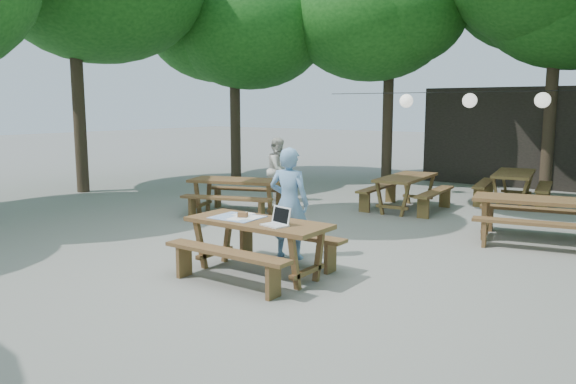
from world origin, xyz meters
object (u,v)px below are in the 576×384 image
(woman, at_px, (289,203))
(second_person, at_px, (279,170))
(picnic_table_nw, at_px, (238,196))
(main_picnic_table, at_px, (258,247))

(woman, distance_m, second_person, 5.11)
(picnic_table_nw, height_order, second_person, second_person)
(picnic_table_nw, bearing_deg, woman, -56.18)
(picnic_table_nw, distance_m, second_person, 1.90)
(woman, height_order, second_person, woman)
(main_picnic_table, xyz_separation_m, picnic_table_nw, (-3.02, 3.11, 0.00))
(picnic_table_nw, relative_size, second_person, 1.51)
(second_person, bearing_deg, picnic_table_nw, -174.48)
(picnic_table_nw, xyz_separation_m, woman, (2.87, -2.17, 0.45))
(picnic_table_nw, bearing_deg, main_picnic_table, -64.90)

